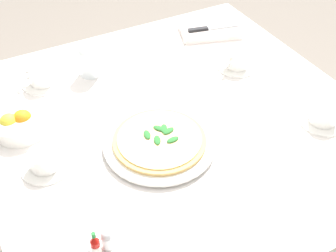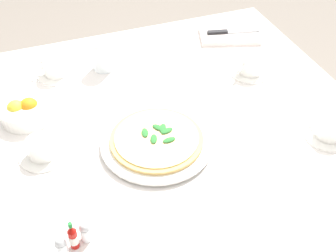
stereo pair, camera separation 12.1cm
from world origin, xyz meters
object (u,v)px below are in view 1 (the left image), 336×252
Objects in this scene: napkin_folded at (210,31)px; hot_sauce_bottle at (96,247)px; salt_shaker at (107,240)px; pizza at (160,140)px; water_glass_back_corner at (89,62)px; dinner_knife at (211,28)px; coffee_cup_near_left at (237,61)px; coffee_cup_far_right at (45,161)px; citrus_bowl at (19,124)px; pizza_plate at (160,143)px; coffee_cup_center_back at (41,76)px; coffee_cup_left_edge at (323,116)px.

hot_sauce_bottle is at bearing -118.30° from napkin_folded.
pizza is at bearing 42.97° from salt_shaker.
water_glass_back_corner is 0.50m from dinner_knife.
coffee_cup_near_left is 2.32× the size of salt_shaker.
hot_sauce_bottle reaches higher than napkin_folded.
dinner_knife is (0.75, 0.39, -0.00)m from coffee_cup_far_right.
coffee_cup_far_right is 0.52× the size of napkin_folded.
salt_shaker is at bearing 19.65° from hot_sauce_bottle.
citrus_bowl is at bearing -146.73° from napkin_folded.
coffee_cup_near_left is (0.40, 0.22, 0.02)m from pizza_plate.
coffee_cup_far_right is 1.57× the size of hot_sauce_bottle.
coffee_cup_near_left is at bearing 34.51° from salt_shaker.
citrus_bowl is (-0.77, -0.21, 0.02)m from napkin_folded.
water_glass_back_corner is (-0.45, 0.20, 0.02)m from coffee_cup_near_left.
citrus_bowl is 2.67× the size of salt_shaker.
coffee_cup_near_left is 0.64m from coffee_cup_center_back.
pizza_plate is 5.46× the size of salt_shaker.
coffee_cup_near_left reaches higher than coffee_cup_left_edge.
napkin_folded is (0.49, 0.04, -0.04)m from water_glass_back_corner.
hot_sauce_bottle is at bearing -171.84° from coffee_cup_left_edge.
pizza_plate is 0.01m from pizza.
water_glass_back_corner reaches higher than coffee_cup_center_back.
pizza_plate is at bearing -121.54° from dinner_knife.
coffee_cup_near_left reaches higher than coffee_cup_far_right.
pizza_plate is 2.35× the size of coffee_cup_center_back.
coffee_cup_center_back is at bearing -164.94° from dinner_knife.
salt_shaker is (-0.71, -0.10, -0.00)m from coffee_cup_left_edge.
napkin_folded is 0.80m from citrus_bowl.
coffee_cup_left_edge is 2.35× the size of salt_shaker.
hot_sauce_bottle reaches higher than pizza.
coffee_cup_near_left is at bearing -1.88° from citrus_bowl.
coffee_cup_near_left is at bearing 99.41° from coffee_cup_left_edge.
pizza reaches higher than napkin_folded.
dinner_knife is at bearing 4.61° from napkin_folded.
coffee_cup_far_right is 1.23× the size of water_glass_back_corner.
coffee_cup_far_right is at bearing -139.49° from dinner_knife.
hot_sauce_bottle is (-0.68, -0.46, 0.01)m from coffee_cup_near_left.
coffee_cup_center_back reaches higher than pizza_plate.
coffee_cup_near_left is at bearing -19.39° from coffee_cup_center_back.
hot_sauce_bottle is (0.05, -0.48, 0.01)m from citrus_bowl.
coffee_cup_near_left is 0.67× the size of dinner_knife.
salt_shaker is (-0.69, -0.68, 0.00)m from dinner_knife.
salt_shaker is at bearing -107.16° from water_glass_back_corner.
coffee_cup_near_left is 0.49m from water_glass_back_corner.
salt_shaker is at bearing -122.34° from dinner_knife.
salt_shaker is (-0.69, -0.68, 0.02)m from napkin_folded.
napkin_folded is at bearing 91.53° from coffee_cup_left_edge.
coffee_cup_far_right is (-0.30, 0.07, 0.01)m from pizza_plate.
coffee_cup_left_edge reaches higher than pizza.
coffee_cup_near_left is 1.00× the size of coffee_cup_center_back.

